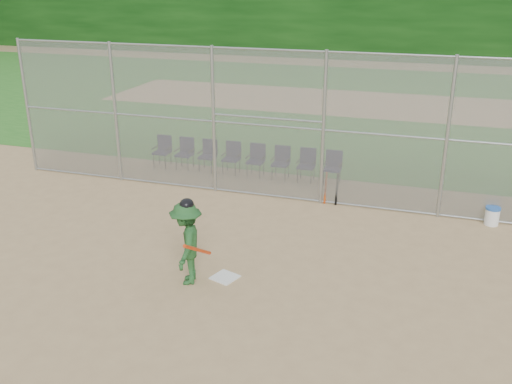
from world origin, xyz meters
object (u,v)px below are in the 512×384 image
(chair_0, at_px, (162,152))
(batter_at_plate, at_px, (187,242))
(home_plate, at_px, (225,277))
(water_cooler, at_px, (492,216))

(chair_0, bearing_deg, batter_at_plate, -59.63)
(home_plate, bearing_deg, water_cooler, 40.16)
(home_plate, bearing_deg, batter_at_plate, -151.01)
(water_cooler, bearing_deg, batter_at_plate, -140.90)
(home_plate, relative_size, water_cooler, 1.04)
(home_plate, relative_size, batter_at_plate, 0.27)
(home_plate, distance_m, water_cooler, 6.87)
(batter_at_plate, xyz_separation_m, water_cooler, (5.89, 4.78, -0.62))
(batter_at_plate, height_order, chair_0, batter_at_plate)
(home_plate, distance_m, batter_at_plate, 1.11)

